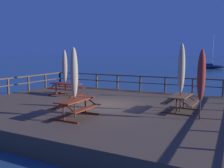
% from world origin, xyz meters
% --- Properties ---
extents(ground_plane, '(600.00, 600.00, 0.00)m').
position_xyz_m(ground_plane, '(0.00, 0.00, 0.00)').
color(ground_plane, navy).
extents(wooden_deck, '(14.80, 10.95, 0.76)m').
position_xyz_m(wooden_deck, '(0.00, 0.00, 0.38)').
color(wooden_deck, brown).
rests_on(wooden_deck, ground).
extents(railing_waterside_far, '(14.60, 0.10, 1.09)m').
position_xyz_m(railing_waterside_far, '(-0.00, 5.32, 1.51)').
color(railing_waterside_far, brown).
rests_on(railing_waterside_far, wooden_deck).
extents(railing_side_left, '(0.10, 10.75, 1.09)m').
position_xyz_m(railing_side_left, '(-7.25, 0.00, 1.51)').
color(railing_side_left, brown).
rests_on(railing_side_left, wooden_deck).
extents(picnic_table_mid_centre, '(1.48, 1.73, 0.78)m').
position_xyz_m(picnic_table_mid_centre, '(3.85, 0.22, 1.31)').
color(picnic_table_mid_centre, brown).
rests_on(picnic_table_mid_centre, wooden_deck).
extents(picnic_table_back_left, '(1.43, 1.92, 0.78)m').
position_xyz_m(picnic_table_back_left, '(0.09, -2.81, 1.32)').
color(picnic_table_back_left, '#993819').
rests_on(picnic_table_back_left, wooden_deck).
extents(picnic_table_front_left, '(2.04, 1.40, 0.78)m').
position_xyz_m(picnic_table_front_left, '(-3.70, 1.53, 1.32)').
color(picnic_table_front_left, maroon).
rests_on(picnic_table_front_left, wooden_deck).
extents(patio_umbrella_tall_mid_right, '(0.32, 0.32, 3.14)m').
position_xyz_m(patio_umbrella_tall_mid_right, '(3.85, 0.19, 2.76)').
color(patio_umbrella_tall_mid_right, '#4C3828').
rests_on(patio_umbrella_tall_mid_right, wooden_deck).
extents(patio_umbrella_tall_front, '(0.32, 0.32, 2.95)m').
position_xyz_m(patio_umbrella_tall_front, '(0.05, -2.79, 2.64)').
color(patio_umbrella_tall_front, '#4C3828').
rests_on(patio_umbrella_tall_front, wooden_deck).
extents(patio_umbrella_tall_back_right, '(0.32, 0.32, 2.92)m').
position_xyz_m(patio_umbrella_tall_back_right, '(-3.77, 1.53, 2.62)').
color(patio_umbrella_tall_back_right, '#4C3828').
rests_on(patio_umbrella_tall_back_right, wooden_deck).
extents(patio_umbrella_tall_mid_left, '(0.32, 0.32, 2.86)m').
position_xyz_m(patio_umbrella_tall_mid_left, '(4.85, -0.90, 2.58)').
color(patio_umbrella_tall_mid_left, '#4C3828').
rests_on(patio_umbrella_tall_mid_left, wooden_deck).
extents(sailboat_distant, '(6.22, 2.88, 7.72)m').
position_xyz_m(sailboat_distant, '(1.09, 48.37, 0.51)').
color(sailboat_distant, navy).
rests_on(sailboat_distant, ground).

